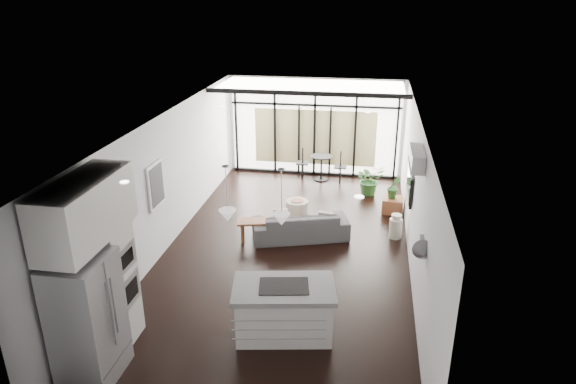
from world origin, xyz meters
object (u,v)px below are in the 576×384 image
(pouf, at_px, (297,209))
(tv, at_px, (410,185))
(console_bench, at_px, (271,230))
(fridge, at_px, (88,320))
(milk_can, at_px, (396,226))
(island, at_px, (284,310))
(sofa, at_px, (300,221))

(pouf, distance_m, tv, 2.84)
(console_bench, relative_size, pouf, 2.74)
(fridge, distance_m, console_bench, 4.85)
(console_bench, bearing_deg, milk_can, -1.58)
(island, bearing_deg, tv, 50.40)
(pouf, bearing_deg, tv, -18.05)
(island, relative_size, sofa, 0.76)
(island, distance_m, pouf, 4.43)
(sofa, xyz_separation_m, tv, (2.26, 0.22, 0.90))
(fridge, height_order, console_bench, fridge)
(sofa, xyz_separation_m, pouf, (-0.23, 1.04, -0.19))
(fridge, relative_size, pouf, 3.51)
(tv, bearing_deg, sofa, -174.40)
(island, bearing_deg, console_bench, 94.88)
(fridge, bearing_deg, pouf, 70.71)
(sofa, distance_m, tv, 2.45)
(fridge, relative_size, sofa, 0.90)
(sofa, distance_m, console_bench, 0.67)
(fridge, distance_m, tv, 6.71)
(pouf, relative_size, milk_can, 0.96)
(island, bearing_deg, milk_can, 53.71)
(pouf, bearing_deg, milk_can, -17.03)
(sofa, height_order, console_bench, sofa)
(island, xyz_separation_m, tv, (2.04, 3.59, 0.87))
(sofa, height_order, milk_can, sofa)
(pouf, xyz_separation_m, milk_can, (2.29, -0.70, 0.07))
(island, height_order, tv, tv)
(console_bench, distance_m, milk_can, 2.72)
(tv, bearing_deg, island, -119.63)
(milk_can, bearing_deg, fridge, -130.35)
(island, height_order, fridge, fridge)
(sofa, xyz_separation_m, milk_can, (2.05, 0.34, -0.13))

